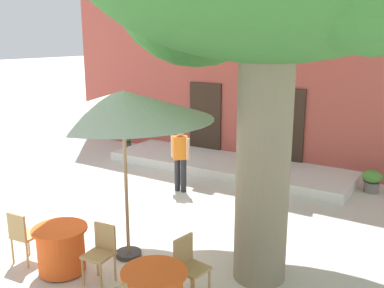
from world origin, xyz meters
name	(u,v)px	position (x,y,z in m)	size (l,w,h in m)	color
ground_plane	(104,208)	(0.00, 0.00, 0.00)	(120.00, 120.00, 0.00)	beige
building_facade	(273,34)	(0.94, 6.99, 3.75)	(13.00, 5.09, 7.50)	#B24C42
entrance_step_platform	(227,165)	(0.94, 3.99, 0.12)	(6.97, 2.03, 0.25)	silver
cafe_table_near_tree	(61,249)	(1.33, -2.36, 0.39)	(0.86, 0.86, 0.76)	#EA561E
cafe_chair_near_tree_0	(23,234)	(0.59, -2.50, 0.53)	(0.43, 0.43, 0.91)	tan
cafe_chair_near_tree_1	(101,250)	(2.07, -2.21, 0.53)	(0.43, 0.43, 0.91)	tan
cafe_chair_middle_0	(189,263)	(3.41, -1.85, 0.53)	(0.46, 0.46, 0.91)	tan
cafe_umbrella	(123,106)	(1.89, -1.39, 2.61)	(2.90, 2.90, 2.85)	#997A56
ground_planter_left	(127,140)	(-2.90, 4.15, 0.33)	(0.34, 0.34, 0.59)	#47423D
ground_planter_right	(372,180)	(4.77, 4.24, 0.31)	(0.46, 0.46, 0.55)	slate
pedestrian_near_entrance	(180,155)	(0.82, 1.80, 0.90)	(0.53, 0.39, 1.60)	#232328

